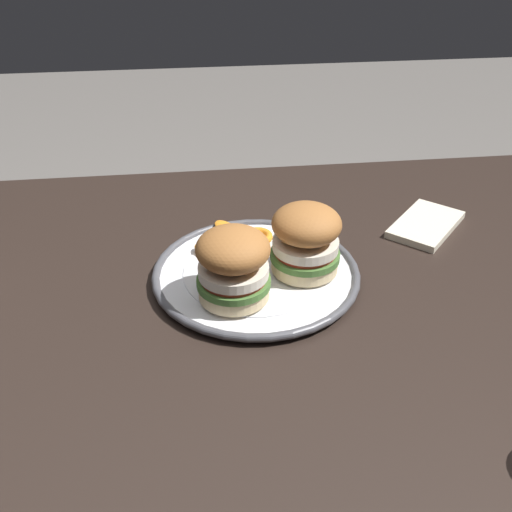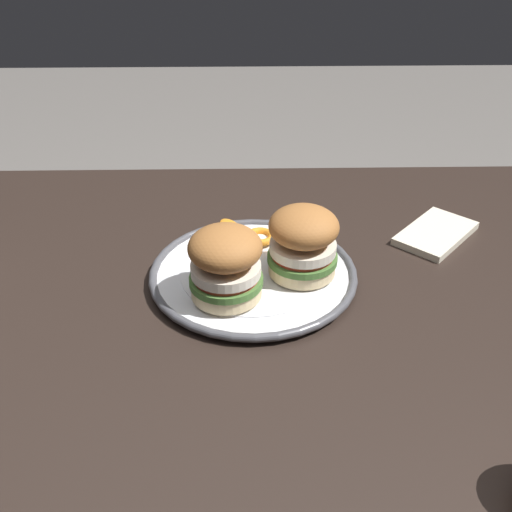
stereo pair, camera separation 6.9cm
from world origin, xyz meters
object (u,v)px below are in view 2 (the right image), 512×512
dinner_plate (256,274)px  sandwich_half_right (229,263)px  dining_table (250,351)px  sandwich_half_left (306,241)px

dinner_plate → sandwich_half_right: 0.09m
dining_table → dinner_plate: size_ratio=4.39×
dinner_plate → sandwich_half_left: (0.07, -0.01, 0.06)m
sandwich_half_left → sandwich_half_right: bearing=-153.9°
dinner_plate → sandwich_half_left: sandwich_half_left is taller
dining_table → sandwich_half_right: bearing=-139.0°
sandwich_half_left → sandwich_half_right: size_ratio=1.12×
dining_table → sandwich_half_left: size_ratio=10.12×
sandwich_half_left → sandwich_half_right: same height
dining_table → sandwich_half_left: bearing=20.0°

